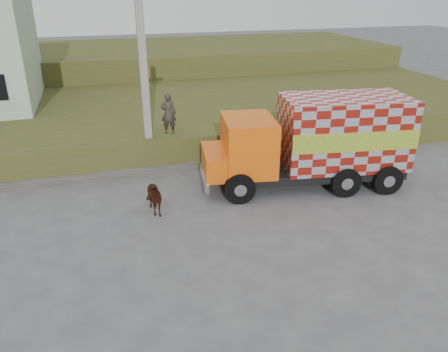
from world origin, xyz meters
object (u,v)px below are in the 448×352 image
object	(u,v)px
utility_pole	(144,77)
cow	(151,196)
pedestrian	(168,113)
cargo_truck	(316,141)

from	to	relation	value
utility_pole	cow	distance (m)	5.23
utility_pole	pedestrian	xyz separation A→B (m)	(0.97, 0.34, -1.69)
cow	pedestrian	size ratio (longest dim) A/B	0.82
utility_pole	cow	xyz separation A→B (m)	(-0.48, -3.88, -3.46)
cargo_truck	cow	xyz separation A→B (m)	(-6.63, -0.51, -1.23)
utility_pole	cow	bearing A→B (deg)	-97.10
cow	pedestrian	world-z (taller)	pedestrian
cargo_truck	cow	distance (m)	6.76
cargo_truck	pedestrian	world-z (taller)	cargo_truck
pedestrian	utility_pole	bearing A→B (deg)	29.51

